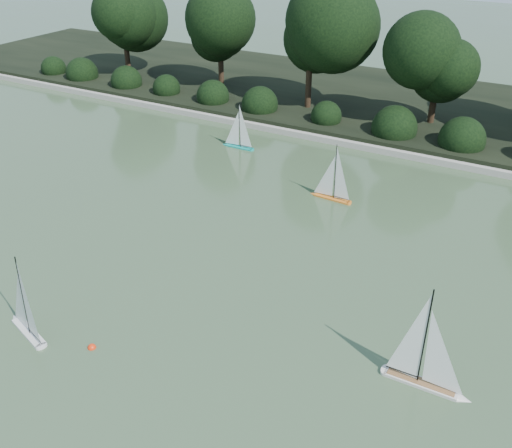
% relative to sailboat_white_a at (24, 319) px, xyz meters
% --- Properties ---
extents(ground, '(80.00, 80.00, 0.00)m').
position_rel_sailboat_white_a_xyz_m(ground, '(2.45, 1.57, -0.26)').
color(ground, '#33482B').
rests_on(ground, ground).
extents(pond_coping, '(40.00, 0.35, 0.18)m').
position_rel_sailboat_white_a_xyz_m(pond_coping, '(2.45, 10.57, -0.17)').
color(pond_coping, gray).
rests_on(pond_coping, ground).
extents(far_bank, '(40.00, 8.00, 0.30)m').
position_rel_sailboat_white_a_xyz_m(far_bank, '(2.45, 14.57, -0.11)').
color(far_bank, black).
rests_on(far_bank, ground).
extents(tree_line, '(26.31, 3.93, 4.39)m').
position_rel_sailboat_white_a_xyz_m(tree_line, '(3.68, 13.01, 2.38)').
color(tree_line, black).
rests_on(tree_line, ground).
extents(shrub_hedge, '(29.10, 1.10, 1.10)m').
position_rel_sailboat_white_a_xyz_m(shrub_hedge, '(2.45, 11.47, 0.19)').
color(shrub_hedge, black).
rests_on(shrub_hedge, ground).
extents(sailboat_white_a, '(1.18, 0.53, 1.63)m').
position_rel_sailboat_white_a_xyz_m(sailboat_white_a, '(0.00, 0.00, 0.00)').
color(sailboat_white_a, silver).
rests_on(sailboat_white_a, ground).
extents(sailboat_white_b, '(1.37, 0.23, 1.87)m').
position_rel_sailboat_white_a_xyz_m(sailboat_white_b, '(6.26, 2.05, 0.03)').
color(sailboat_white_b, silver).
rests_on(sailboat_white_b, ground).
extents(sailboat_orange, '(1.13, 0.25, 1.54)m').
position_rel_sailboat_white_a_xyz_m(sailboat_orange, '(2.53, 7.09, -0.01)').
color(sailboat_orange, orange).
rests_on(sailboat_orange, ground).
extents(sailboat_teal, '(1.08, 0.18, 1.48)m').
position_rel_sailboat_white_a_xyz_m(sailboat_teal, '(-1.15, 8.84, -0.02)').
color(sailboat_teal, '#109589').
rests_on(sailboat_teal, ground).
extents(race_buoy, '(0.14, 0.14, 0.14)m').
position_rel_sailboat_white_a_xyz_m(race_buoy, '(1.26, 0.22, -0.26)').
color(race_buoy, red).
rests_on(race_buoy, ground).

